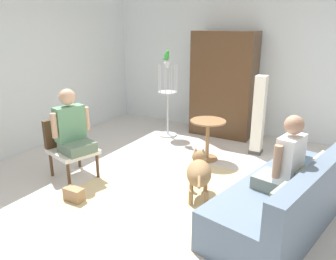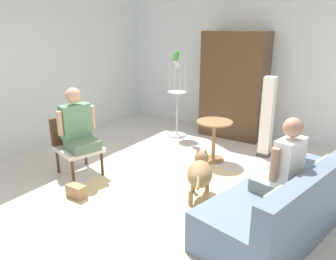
% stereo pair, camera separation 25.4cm
% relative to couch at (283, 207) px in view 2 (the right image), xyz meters
% --- Properties ---
extents(ground_plane, '(7.24, 7.24, 0.00)m').
position_rel_couch_xyz_m(ground_plane, '(-1.35, 0.27, -0.30)').
color(ground_plane, beige).
extents(back_wall, '(6.63, 0.12, 2.85)m').
position_rel_couch_xyz_m(back_wall, '(-1.35, 3.16, 1.13)').
color(back_wall, silver).
rests_on(back_wall, ground).
extents(left_wall, '(0.12, 6.24, 2.85)m').
position_rel_couch_xyz_m(left_wall, '(-4.43, 0.57, 1.13)').
color(left_wall, silver).
rests_on(left_wall, ground).
extents(area_rug, '(2.90, 2.06, 0.01)m').
position_rel_couch_xyz_m(area_rug, '(-1.17, 0.14, -0.29)').
color(area_rug, '#C6B284').
rests_on(area_rug, ground).
extents(couch, '(1.25, 2.06, 0.81)m').
position_rel_couch_xyz_m(couch, '(0.00, 0.00, 0.00)').
color(couch, slate).
rests_on(couch, ground).
extents(armchair, '(0.74, 0.70, 0.84)m').
position_rel_couch_xyz_m(armchair, '(-3.00, -0.15, 0.19)').
color(armchair, '#4C331E').
rests_on(armchair, ground).
extents(person_on_couch, '(0.49, 0.51, 0.83)m').
position_rel_couch_xyz_m(person_on_couch, '(-0.03, -0.02, 0.48)').
color(person_on_couch, slate).
extents(person_on_armchair, '(0.55, 0.56, 0.87)m').
position_rel_couch_xyz_m(person_on_armchair, '(-2.86, -0.19, 0.48)').
color(person_on_armchair, '#586F5D').
extents(round_end_table, '(0.57, 0.57, 0.67)m').
position_rel_couch_xyz_m(round_end_table, '(-1.47, 1.37, 0.13)').
color(round_end_table, olive).
rests_on(round_end_table, ground).
extents(dog, '(0.49, 0.76, 0.57)m').
position_rel_couch_xyz_m(dog, '(-1.07, 0.17, 0.06)').
color(dog, olive).
rests_on(dog, ground).
extents(bird_cage_stand, '(0.37, 0.37, 1.49)m').
position_rel_couch_xyz_m(bird_cage_stand, '(-2.64, 2.12, 0.42)').
color(bird_cage_stand, silver).
rests_on(bird_cage_stand, ground).
extents(parrot, '(0.17, 0.10, 0.19)m').
position_rel_couch_xyz_m(parrot, '(-2.66, 2.12, 1.28)').
color(parrot, green).
rests_on(parrot, bird_cage_stand).
extents(column_lamp, '(0.20, 0.20, 1.34)m').
position_rel_couch_xyz_m(column_lamp, '(-0.85, 2.04, 0.37)').
color(column_lamp, '#4C4742').
rests_on(column_lamp, ground).
extents(armoire_cabinet, '(1.20, 0.56, 2.01)m').
position_rel_couch_xyz_m(armoire_cabinet, '(-1.75, 2.75, 0.71)').
color(armoire_cabinet, '#4C331E').
rests_on(armoire_cabinet, ground).
extents(handbag, '(0.26, 0.14, 0.17)m').
position_rel_couch_xyz_m(handbag, '(-2.39, -0.70, -0.21)').
color(handbag, '#99724C').
rests_on(handbag, ground).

